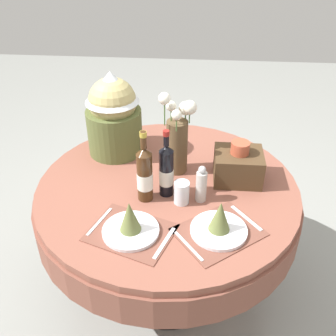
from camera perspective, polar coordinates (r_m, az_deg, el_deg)
The scene contains 11 objects.
ground at distance 2.45m, azimuth -0.06°, elevation -16.38°, with size 8.00×8.00×0.00m, color gray.
dining_table at distance 2.02m, azimuth -0.07°, elevation -5.42°, with size 1.30×1.30×0.73m.
place_setting_left at distance 1.66m, azimuth -5.44°, elevation -8.08°, with size 0.41×0.36×0.16m.
place_setting_right at distance 1.67m, azimuth 7.40°, elevation -7.98°, with size 0.43×0.41×0.16m.
flower_vase at distance 1.94m, azimuth 1.42°, elevation 4.44°, with size 0.18×0.18×0.45m.
wine_bottle_left at distance 1.81m, azimuth -0.27°, elevation -0.35°, with size 0.07×0.07×0.34m.
wine_bottle_centre at distance 1.78m, azimuth -3.37°, elevation -0.88°, with size 0.07×0.07×0.35m.
tumbler_near_right at distance 1.80m, azimuth 1.97°, elevation -3.55°, with size 0.07×0.07×0.11m, color silver.
pepper_mill at distance 1.80m, azimuth 4.82°, elevation -2.45°, with size 0.05×0.05×0.19m.
gift_tub_back_left at distance 2.11m, azimuth -7.90°, elevation 8.14°, with size 0.29×0.29×0.46m.
woven_basket_side_right at distance 1.97m, azimuth 10.06°, elevation 0.42°, with size 0.23×0.20×0.21m.
Camera 1 is at (0.13, -1.55, 1.89)m, focal length 42.34 mm.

